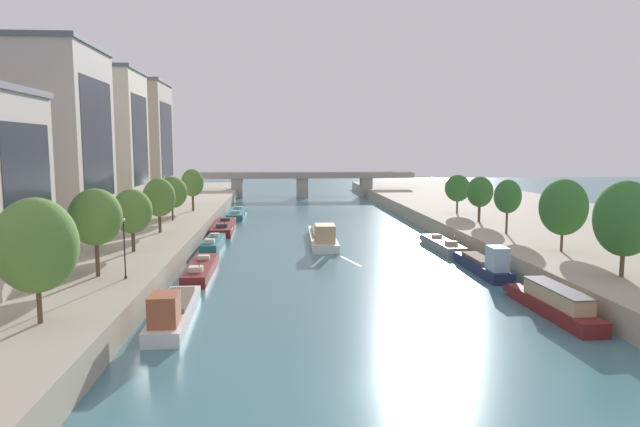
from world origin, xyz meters
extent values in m
plane|color=#42757F|center=(0.00, 0.00, 0.00)|extent=(400.00, 400.00, 0.00)
cube|color=#A89E89|center=(-34.30, 55.00, 1.11)|extent=(36.00, 170.00, 2.21)
cube|color=#A89E89|center=(34.30, 55.00, 1.11)|extent=(36.00, 170.00, 2.21)
cube|color=silver|center=(-0.40, 45.86, 0.47)|extent=(3.68, 17.36, 0.94)
cube|color=silver|center=(-0.15, 54.84, 0.56)|extent=(3.09, 1.29, 0.83)
cube|color=silver|center=(-0.40, 45.86, 0.97)|extent=(3.75, 17.36, 0.06)
cube|color=tan|center=(-0.55, 39.98, 2.09)|extent=(2.51, 3.52, 2.18)
cube|color=black|center=(-0.51, 41.72, 2.41)|extent=(1.93, 0.08, 0.61)
cube|color=brown|center=(-0.35, 47.58, 1.18)|extent=(2.75, 9.05, 0.36)
cylinder|color=#232328|center=(-0.05, 40.66, 1.55)|extent=(0.07, 0.07, 1.10)
cube|color=silver|center=(1.71, 32.87, 0.01)|extent=(1.85, 5.90, 0.03)
cube|color=silver|center=(-1.89, 32.97, 0.01)|extent=(2.15, 5.83, 0.03)
cube|color=silver|center=(-13.98, 12.93, 0.46)|extent=(2.80, 12.51, 0.92)
cube|color=silver|center=(-14.17, 19.50, 0.55)|extent=(2.36, 1.27, 0.82)
cube|color=silver|center=(-13.98, 12.93, 0.95)|extent=(2.85, 12.51, 0.06)
cube|color=#9E5133|center=(-13.86, 8.70, 2.01)|extent=(1.91, 2.54, 2.07)
cube|color=black|center=(-13.90, 9.95, 2.32)|extent=(1.47, 0.07, 0.58)
cube|color=brown|center=(-14.02, 14.17, 1.16)|extent=(2.09, 6.52, 0.36)
cylinder|color=#232328|center=(-13.51, 9.21, 1.53)|extent=(0.07, 0.07, 1.10)
cube|color=maroon|center=(-14.00, 27.44, 0.51)|extent=(2.32, 11.63, 1.03)
cube|color=maroon|center=(-13.98, 33.61, 0.62)|extent=(2.18, 1.23, 0.88)
cube|color=maroon|center=(-14.00, 27.44, 1.06)|extent=(2.37, 11.63, 0.06)
cube|color=beige|center=(-13.99, 30.00, 1.29)|extent=(1.15, 0.90, 0.40)
cube|color=beige|center=(-14.00, 24.19, 1.33)|extent=(1.27, 1.10, 0.48)
cylinder|color=#232328|center=(-13.66, 23.95, 1.64)|extent=(0.07, 0.07, 1.10)
cube|color=#23666B|center=(-14.37, 41.48, 0.62)|extent=(2.16, 9.95, 1.24)
cube|color=#23666B|center=(-14.30, 46.79, 0.75)|extent=(1.94, 1.28, 0.99)
cube|color=#23666B|center=(-14.37, 41.48, 1.27)|extent=(2.20, 9.95, 0.06)
cube|color=beige|center=(-14.34, 43.66, 1.50)|extent=(1.03, 0.91, 0.40)
cube|color=beige|center=(-14.40, 38.70, 1.54)|extent=(1.13, 1.11, 0.48)
cylinder|color=#232328|center=(-14.10, 38.50, 1.85)|extent=(0.07, 0.07, 1.10)
cube|color=maroon|center=(-14.44, 56.87, 0.56)|extent=(3.23, 14.63, 1.13)
cube|color=maroon|center=(-14.60, 64.50, 0.68)|extent=(2.80, 1.30, 0.93)
cube|color=maroon|center=(-14.44, 56.87, 1.16)|extent=(3.29, 14.63, 0.06)
cube|color=#38383D|center=(-14.51, 60.07, 1.39)|extent=(1.48, 0.93, 0.40)
cube|color=#38383D|center=(-14.36, 52.79, 1.43)|extent=(1.63, 1.13, 0.48)
cylinder|color=#232328|center=(-13.91, 52.50, 1.74)|extent=(0.07, 0.07, 1.10)
cube|color=#23666B|center=(-13.73, 75.06, 0.49)|extent=(2.94, 14.47, 0.98)
cube|color=#23666B|center=(-13.77, 82.64, 0.59)|extent=(2.73, 1.23, 0.85)
cube|color=#23666B|center=(-13.73, 75.06, 1.01)|extent=(2.99, 14.47, 0.06)
cube|color=#9EBCD6|center=(-13.75, 78.24, 1.24)|extent=(1.44, 0.91, 0.40)
cube|color=#9EBCD6|center=(-13.71, 71.01, 1.28)|extent=(1.58, 1.11, 0.48)
cylinder|color=#232328|center=(-13.28, 70.73, 1.59)|extent=(0.07, 0.07, 1.10)
cube|color=maroon|center=(14.33, 11.85, 0.51)|extent=(2.39, 11.36, 1.02)
cube|color=maroon|center=(14.13, 17.85, 0.61)|extent=(1.95, 1.28, 0.87)
cube|color=maroon|center=(14.33, 11.85, 1.05)|extent=(2.43, 11.36, 0.06)
cube|color=tan|center=(14.35, 11.29, 1.65)|extent=(1.89, 7.28, 1.14)
cube|color=#4C4C51|center=(14.35, 11.29, 2.26)|extent=(2.02, 7.50, 0.08)
cylinder|color=#232328|center=(14.75, 8.48, 1.63)|extent=(0.07, 0.07, 1.10)
cube|color=#1E284C|center=(14.30, 26.44, 0.50)|extent=(2.10, 11.29, 1.01)
cube|color=#1E284C|center=(14.31, 32.43, 0.61)|extent=(1.99, 1.22, 0.87)
cube|color=#1E284C|center=(14.30, 26.44, 1.04)|extent=(2.14, 11.29, 0.06)
cube|color=#9EBCD6|center=(14.30, 22.61, 2.19)|extent=(1.57, 2.26, 2.25)
cube|color=black|center=(14.30, 23.74, 2.53)|extent=(1.25, 0.03, 0.63)
cube|color=brown|center=(14.30, 27.57, 1.25)|extent=(1.63, 5.87, 0.36)
cylinder|color=#232328|center=(14.61, 23.06, 1.62)|extent=(0.07, 0.07, 1.10)
cube|color=gray|center=(14.07, 39.32, 0.52)|extent=(2.68, 11.04, 1.04)
cube|color=gray|center=(13.88, 45.15, 0.62)|extent=(2.24, 1.30, 0.88)
cube|color=gray|center=(14.07, 39.32, 1.07)|extent=(2.73, 11.04, 0.06)
cube|color=tan|center=(13.99, 41.73, 1.30)|extent=(1.19, 0.94, 0.40)
cube|color=tan|center=(14.18, 36.25, 1.34)|extent=(1.31, 1.14, 0.48)
cylinder|color=#232328|center=(14.53, 36.04, 1.65)|extent=(0.07, 0.07, 1.10)
cylinder|color=brown|center=(-20.51, 5.69, 3.78)|extent=(0.30, 0.30, 3.15)
ellipsoid|color=#568438|center=(-20.51, 5.69, 6.91)|extent=(4.78, 4.78, 5.63)
cylinder|color=brown|center=(-20.93, 17.96, 4.00)|extent=(0.33, 0.33, 3.59)
ellipsoid|color=#568438|center=(-20.93, 17.96, 7.06)|extent=(4.18, 4.18, 4.59)
cylinder|color=brown|center=(-20.80, 28.83, 3.64)|extent=(0.35, 0.35, 2.85)
ellipsoid|color=#568438|center=(-20.80, 28.83, 6.28)|extent=(3.95, 3.95, 4.43)
cylinder|color=brown|center=(-20.76, 41.58, 3.72)|extent=(0.37, 0.37, 3.01)
ellipsoid|color=#568438|center=(-20.76, 41.58, 6.52)|extent=(3.93, 3.93, 4.73)
cylinder|color=brown|center=(-21.24, 52.70, 3.61)|extent=(0.26, 0.26, 2.80)
ellipsoid|color=#568438|center=(-21.24, 52.70, 6.25)|extent=(4.28, 4.28, 4.52)
cylinder|color=brown|center=(-20.18, 65.10, 3.90)|extent=(0.38, 0.38, 3.37)
ellipsoid|color=#568438|center=(-20.18, 65.10, 6.82)|extent=(3.65, 3.65, 4.51)
cylinder|color=brown|center=(21.33, 14.49, 3.75)|extent=(0.35, 0.35, 3.07)
ellipsoid|color=#336B2D|center=(21.33, 14.49, 6.97)|extent=(4.79, 4.79, 6.12)
cylinder|color=brown|center=(22.10, 25.63, 3.67)|extent=(0.26, 0.26, 2.92)
ellipsoid|color=#336B2D|center=(22.10, 25.63, 6.68)|extent=(4.66, 4.66, 5.65)
cylinder|color=brown|center=(21.22, 37.14, 3.92)|extent=(0.26, 0.26, 3.43)
ellipsoid|color=#336B2D|center=(21.22, 37.14, 6.76)|extent=(3.23, 3.23, 4.07)
cylinder|color=brown|center=(21.89, 48.22, 3.73)|extent=(0.38, 0.38, 3.04)
ellipsoid|color=#336B2D|center=(21.89, 48.22, 6.43)|extent=(3.64, 3.64, 4.30)
cylinder|color=brown|center=(22.15, 58.67, 3.61)|extent=(0.30, 0.30, 2.79)
ellipsoid|color=#336B2D|center=(22.15, 58.67, 6.18)|extent=(3.99, 3.99, 4.28)
cylinder|color=black|center=(-18.48, 16.94, 4.50)|extent=(0.11, 0.11, 4.58)
sphere|color=#EAE5C6|center=(-18.48, 16.94, 6.93)|extent=(0.28, 0.28, 0.28)
cylinder|color=black|center=(-18.48, 16.94, 2.31)|extent=(0.22, 0.22, 0.20)
cube|color=#232833|center=(-24.86, 15.45, 10.10)|extent=(0.04, 8.04, 8.60)
cube|color=#BCB2A8|center=(-32.18, 32.88, 12.46)|extent=(14.31, 12.45, 20.51)
cube|color=#565B66|center=(-32.18, 32.88, 22.97)|extent=(14.74, 12.82, 0.50)
cube|color=#232833|center=(-25.00, 32.88, 13.49)|extent=(0.04, 9.96, 12.30)
cube|color=beige|center=(-32.18, 52.69, 12.54)|extent=(13.65, 10.61, 20.66)
cube|color=#565B66|center=(-32.18, 52.69, 23.12)|extent=(14.06, 10.93, 0.50)
cube|color=#232833|center=(-25.33, 52.69, 13.57)|extent=(0.04, 8.49, 12.40)
cube|color=#B2A38E|center=(-32.18, 72.29, 12.79)|extent=(13.48, 12.58, 21.16)
cube|color=slate|center=(-32.18, 72.29, 23.62)|extent=(13.88, 12.96, 0.50)
cube|color=#232833|center=(-25.42, 72.29, 13.85)|extent=(0.04, 10.07, 12.70)
cube|color=gray|center=(0.00, 113.57, 5.14)|extent=(56.60, 4.40, 0.60)
cube|color=gray|center=(0.00, 111.57, 5.89)|extent=(56.60, 0.30, 0.90)
cube|color=gray|center=(0.00, 115.57, 5.89)|extent=(56.60, 0.30, 0.90)
cube|color=gray|center=(-16.30, 113.57, 2.42)|extent=(2.80, 3.60, 4.84)
cube|color=gray|center=(0.00, 113.57, 2.42)|extent=(2.80, 3.60, 4.84)
cube|color=gray|center=(16.30, 113.57, 2.42)|extent=(2.80, 3.60, 4.84)
camera|label=1|loc=(-6.38, -27.89, 12.63)|focal=31.48mm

